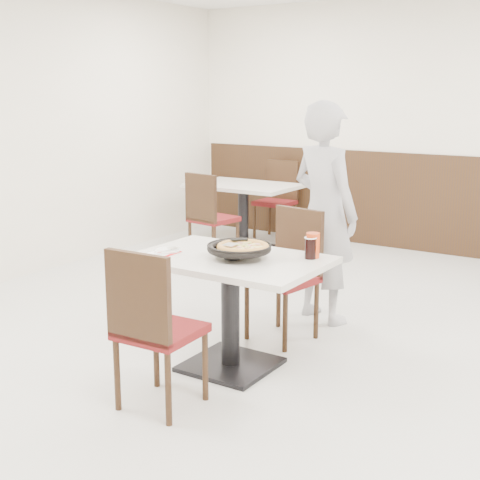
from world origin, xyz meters
The scene contains 19 objects.
floor centered at (0.00, 0.00, 0.00)m, with size 7.00×7.00×0.00m, color beige.
wall_back centered at (0.00, 3.50, 1.40)m, with size 6.00×0.04×2.80m, color white.
wainscot_back centered at (0.00, 3.48, 0.55)m, with size 5.90×0.03×1.10m, color black.
main_table centered at (-0.06, -0.41, 0.38)m, with size 1.20×0.80×0.75m, color silver, non-canonical shape.
chair_near centered at (-0.09, -1.08, 0.47)m, with size 0.42×0.42×0.95m, color black, non-canonical shape.
chair_far centered at (-0.03, 0.22, 0.47)m, with size 0.42×0.42×0.95m, color black, non-canonical shape.
trivet centered at (-0.02, -0.44, 0.77)m, with size 0.11×0.11×0.04m, color black.
pizza_pan centered at (0.01, -0.41, 0.79)m, with size 0.35×0.35×0.01m, color black.
pizza centered at (0.04, -0.41, 0.81)m, with size 0.30×0.30×0.02m, color #D99F50.
pizza_server centered at (-0.03, -0.46, 0.84)m, with size 0.08×0.10×0.00m, color silver.
napkin centered at (-0.47, -0.57, 0.75)m, with size 0.18×0.18×0.00m, color white.
side_plate centered at (-0.48, -0.53, 0.76)m, with size 0.17×0.17×0.01m, color white.
fork centered at (-0.45, -0.56, 0.77)m, with size 0.02×0.16×0.00m, color silver.
cola_glass centered at (0.39, -0.18, 0.81)m, with size 0.07×0.07×0.13m, color black.
red_cup centered at (0.39, -0.14, 0.83)m, with size 0.09×0.09×0.16m, color red.
diner_person centered at (0.02, 0.78, 0.86)m, with size 0.63×0.41×1.72m, color #B5B5BA.
bg_table_left centered at (-1.82, 2.49, 0.38)m, with size 1.20×0.80×0.75m, color silver, non-canonical shape.
bg_chair_left_near centered at (-1.78, 1.86, 0.47)m, with size 0.42×0.42×0.95m, color black, non-canonical shape.
bg_chair_left_far centered at (-1.77, 3.13, 0.47)m, with size 0.42×0.42×0.95m, color black, non-canonical shape.
Camera 1 is at (2.24, -3.84, 1.79)m, focal length 50.00 mm.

